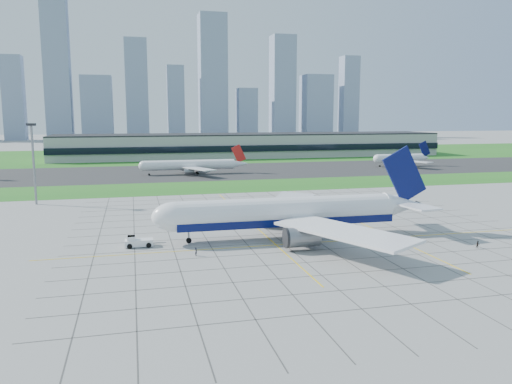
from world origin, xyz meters
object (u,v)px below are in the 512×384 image
pushback_tug (138,242)px  crew_near (196,252)px  light_mast (33,153)px  distant_jet_2 (401,158)px  crew_far (478,245)px  distant_jet_1 (191,165)px  airliner (288,213)px

pushback_tug → crew_near: (11.33, -10.09, -0.22)m
crew_near → pushback_tug: bearing=63.7°
light_mast → distant_jet_2: bearing=24.7°
crew_far → distant_jet_1: distant_jet_1 is taller
crew_far → distant_jet_1: bearing=118.7°
light_mast → pushback_tug: size_ratio=2.93×
distant_jet_1 → distant_jet_2: same height
airliner → distant_jet_2: (110.43, 141.53, -1.21)m
light_mast → airliner: bearing=-43.3°
crew_near → crew_far: 59.59m
crew_far → distant_jet_1: size_ratio=0.03×
crew_near → distant_jet_1: (15.40, 142.05, 3.63)m
airliner → crew_near: airliner is taller
light_mast → distant_jet_2: (175.09, 80.54, -11.70)m
crew_near → crew_far: size_ratio=1.06×
airliner → crew_near: size_ratio=39.02×
light_mast → distant_jet_1: bearing=50.9°
crew_near → crew_far: bearing=-83.0°
pushback_tug → distant_jet_2: (144.41, 141.72, 3.40)m
light_mast → distant_jet_1: (57.41, 70.77, -11.69)m
distant_jet_1 → distant_jet_2: bearing=4.7°
light_mast → distant_jet_2: light_mast is taller
airliner → distant_jet_1: airliner is taller
light_mast → airliner: (64.66, -60.99, -10.48)m
airliner → distant_jet_1: size_ratio=1.36×
pushback_tug → crew_far: (70.30, -18.73, -0.27)m
airliner → crew_far: size_ratio=41.39×
airliner → distant_jet_1: 131.97m
airliner → distant_jet_1: (-7.25, 131.76, -1.21)m
airliner → distant_jet_2: airliner is taller
crew_far → pushback_tug: bearing=177.7°
light_mast → crew_far: (100.98, -79.92, -15.37)m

